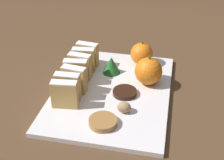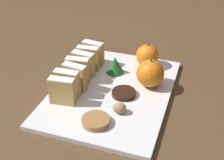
{
  "view_description": "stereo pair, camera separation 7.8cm",
  "coord_description": "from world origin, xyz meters",
  "px_view_note": "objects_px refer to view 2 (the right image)",
  "views": [
    {
      "loc": [
        0.14,
        -0.65,
        0.47
      ],
      "look_at": [
        0.0,
        0.0,
        0.04
      ],
      "focal_mm": 50.0,
      "sensor_mm": 36.0,
      "label": 1
    },
    {
      "loc": [
        0.21,
        -0.63,
        0.47
      ],
      "look_at": [
        0.0,
        0.0,
        0.04
      ],
      "focal_mm": 50.0,
      "sensor_mm": 36.0,
      "label": 2
    }
  ],
  "objects_px": {
    "orange_near": "(147,56)",
    "orange_far": "(150,73)",
    "walnut": "(119,108)",
    "chocolate_cookie": "(124,93)"
  },
  "relations": [
    {
      "from": "chocolate_cookie",
      "to": "orange_near",
      "type": "bearing_deg",
      "value": 82.83
    },
    {
      "from": "walnut",
      "to": "orange_far",
      "type": "bearing_deg",
      "value": 73.39
    },
    {
      "from": "orange_near",
      "to": "orange_far",
      "type": "height_order",
      "value": "orange_far"
    },
    {
      "from": "orange_near",
      "to": "orange_far",
      "type": "bearing_deg",
      "value": -73.0
    },
    {
      "from": "orange_near",
      "to": "walnut",
      "type": "xyz_separation_m",
      "value": [
        -0.01,
        -0.23,
        -0.02
      ]
    },
    {
      "from": "walnut",
      "to": "chocolate_cookie",
      "type": "relative_size",
      "value": 0.53
    },
    {
      "from": "walnut",
      "to": "chocolate_cookie",
      "type": "xyz_separation_m",
      "value": [
        -0.01,
        0.07,
        -0.01
      ]
    },
    {
      "from": "orange_near",
      "to": "walnut",
      "type": "relative_size",
      "value": 2.26
    },
    {
      "from": "orange_far",
      "to": "orange_near",
      "type": "bearing_deg",
      "value": 107.0
    },
    {
      "from": "orange_far",
      "to": "chocolate_cookie",
      "type": "relative_size",
      "value": 1.32
    }
  ]
}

